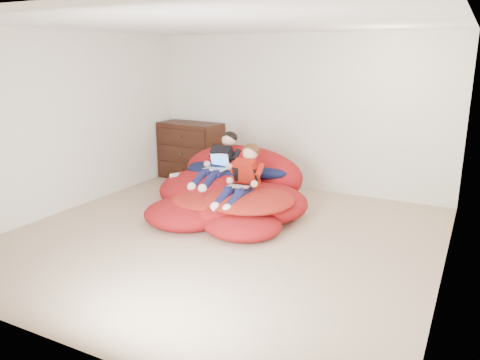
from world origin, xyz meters
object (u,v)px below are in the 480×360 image
object	(u,v)px
beanbag_pile	(231,191)
laptop_black	(242,182)
dresser	(191,151)
younger_boy	(243,176)
older_boy	(220,160)
laptop_white	(217,165)

from	to	relation	value
beanbag_pile	laptop_black	bearing A→B (deg)	-46.35
dresser	younger_boy	world-z (taller)	younger_boy
dresser	older_boy	xyz separation A→B (m)	(1.24, -1.09, 0.18)
beanbag_pile	younger_boy	xyz separation A→B (m)	(0.37, -0.35, 0.36)
younger_boy	laptop_white	distance (m)	0.76
beanbag_pile	laptop_black	xyz separation A→B (m)	(0.37, -0.39, 0.29)
beanbag_pile	laptop_white	size ratio (longest dim) A/B	7.53
beanbag_pile	laptop_black	world-z (taller)	beanbag_pile
older_boy	younger_boy	distance (m)	0.81
laptop_white	laptop_black	distance (m)	0.78
dresser	beanbag_pile	xyz separation A→B (m)	(1.51, -1.25, -0.23)
laptop_white	dresser	bearing A→B (deg)	136.38
beanbag_pile	laptop_black	distance (m)	0.60
beanbag_pile	laptop_white	xyz separation A→B (m)	(-0.27, 0.07, 0.35)
beanbag_pile	older_boy	xyz separation A→B (m)	(-0.27, 0.15, 0.41)
dresser	laptop_black	bearing A→B (deg)	-41.09
beanbag_pile	laptop_white	bearing A→B (deg)	165.95
dresser	younger_boy	bearing A→B (deg)	-40.54
beanbag_pile	older_boy	world-z (taller)	older_boy
laptop_black	laptop_white	bearing A→B (deg)	144.48
laptop_white	laptop_black	size ratio (longest dim) A/B	0.86
older_boy	younger_boy	xyz separation A→B (m)	(0.63, -0.51, -0.05)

